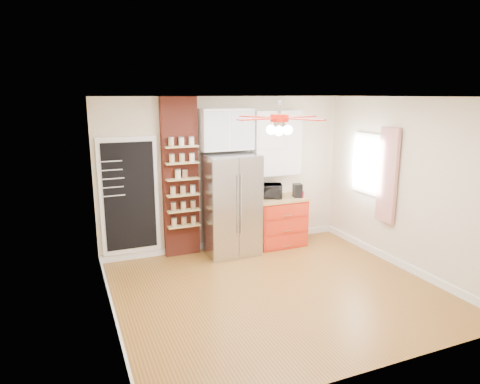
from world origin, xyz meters
name	(u,v)px	position (x,y,z in m)	size (l,w,h in m)	color
floor	(276,290)	(0.00, 0.00, 0.00)	(4.50, 4.50, 0.00)	olive
ceiling	(280,97)	(0.00, 0.00, 2.70)	(4.50, 4.50, 0.00)	white
wall_back	(226,174)	(0.00, 2.00, 1.35)	(4.50, 0.02, 2.70)	beige
wall_front	(377,245)	(0.00, -2.00, 1.35)	(4.50, 0.02, 2.70)	beige
wall_left	(106,216)	(-2.25, 0.00, 1.35)	(0.02, 4.00, 2.70)	beige
wall_right	(406,185)	(2.25, 0.00, 1.35)	(0.02, 4.00, 2.70)	beige
chalkboard	(130,196)	(-1.70, 1.96, 1.10)	(0.95, 0.05, 1.95)	white
brick_pillar	(180,178)	(-0.85, 1.92, 1.35)	(0.60, 0.16, 2.70)	maroon
fridge	(231,205)	(-0.05, 1.63, 0.88)	(0.90, 0.70, 1.75)	#BABABF
upper_glass_cabinet	(226,129)	(-0.05, 1.82, 2.15)	(0.90, 0.35, 0.70)	white
red_cabinet	(279,221)	(0.92, 1.68, 0.45)	(0.94, 0.64, 0.90)	red
upper_shelf_unit	(276,143)	(0.92, 1.85, 1.88)	(0.90, 0.30, 1.15)	white
window	(368,164)	(2.23, 0.90, 1.55)	(0.04, 0.75, 1.05)	white
curtain	(388,175)	(2.18, 0.35, 1.45)	(0.06, 0.40, 1.55)	#B02117
ceiling_fan	(279,118)	(0.00, 0.00, 2.42)	(1.40, 1.40, 0.44)	silver
toaster_oven	(269,191)	(0.73, 1.74, 1.03)	(0.46, 0.31, 0.25)	black
coffee_maker	(297,191)	(1.23, 1.58, 1.02)	(0.14, 0.18, 0.25)	black
canister_left	(301,194)	(1.29, 1.54, 0.96)	(0.10, 0.10, 0.12)	#B50A22
canister_right	(297,192)	(1.29, 1.68, 0.97)	(0.09, 0.09, 0.14)	#A91309
pantry_jar_oats	(178,174)	(-0.92, 1.79, 1.44)	(0.10, 0.10, 0.14)	beige
pantry_jar_beans	(185,174)	(-0.80, 1.79, 1.43)	(0.09, 0.09, 0.12)	#8E6348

